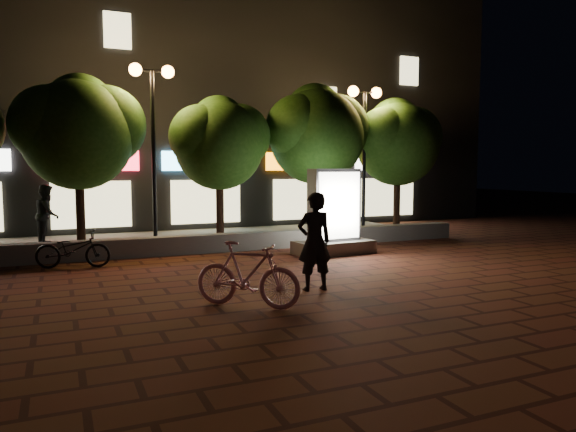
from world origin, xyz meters
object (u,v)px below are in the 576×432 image
pedestrian (47,214)px  scooter_pink (247,274)px  ad_kiosk (334,220)px  scooter_parked (73,249)px  tree_far_right (398,139)px  rider (314,242)px  street_lamp_left (153,109)px  tree_mid (220,139)px  tree_right (317,131)px  street_lamp_right (364,122)px  tree_left (80,128)px

pedestrian → scooter_pink: bearing=-152.0°
ad_kiosk → scooter_parked: 6.67m
ad_kiosk → scooter_parked: ad_kiosk is taller
tree_far_right → rider: (-6.65, -6.79, -2.42)m
scooter_parked → street_lamp_left: bearing=-31.6°
scooter_pink → tree_mid: bearing=28.4°
tree_right → street_lamp_left: (-5.36, -0.26, 0.46)m
tree_mid → tree_far_right: tree_far_right is taller
ad_kiosk → pedestrian: size_ratio=1.31×
street_lamp_right → scooter_parked: size_ratio=2.95×
street_lamp_left → pedestrian: (-2.87, 1.81, -3.06)m
street_lamp_right → ad_kiosk: (-2.65, -2.79, -2.96)m
ad_kiosk → scooter_pink: size_ratio=1.25×
rider → tree_mid: bearing=-87.9°
ad_kiosk → pedestrian: 8.56m
street_lamp_right → ad_kiosk: size_ratio=2.14×
tree_right → tree_far_right: tree_right is taller
tree_left → street_lamp_right: 8.96m
tree_far_right → scooter_parked: (-10.83, -2.46, -2.92)m
tree_mid → street_lamp_right: 5.00m
tree_right → ad_kiosk: size_ratio=2.18×
tree_mid → scooter_parked: 5.70m
tree_left → rider: tree_left is taller
tree_far_right → scooter_pink: size_ratio=2.56×
street_lamp_right → scooter_pink: (-6.68, -7.20, -3.33)m
tree_left → rider: (3.85, -6.79, -2.50)m
ad_kiosk → pedestrian: ad_kiosk is taller
tree_far_right → rider: tree_far_right is taller
tree_left → rider: size_ratio=2.58×
ad_kiosk → tree_left: bearing=154.1°
street_lamp_left → tree_far_right: bearing=1.8°
scooter_parked → ad_kiosk: bearing=-80.7°
tree_right → rider: bearing=-116.9°
street_lamp_left → street_lamp_right: 7.00m
street_lamp_right → rider: size_ratio=2.63×
street_lamp_right → ad_kiosk: street_lamp_right is taller
tree_right → scooter_pink: (-5.04, -7.46, -3.01)m
street_lamp_left → scooter_parked: street_lamp_left is taller
tree_mid → scooter_parked: size_ratio=2.66×
tree_mid → scooter_pink: bearing=-103.1°
street_lamp_right → scooter_parked: street_lamp_right is taller
tree_left → street_lamp_left: bearing=-7.7°
scooter_pink → scooter_parked: size_ratio=1.10×
ad_kiosk → tree_right: bearing=71.7°
tree_left → street_lamp_left: 2.05m
tree_left → scooter_parked: 3.90m
tree_far_right → pedestrian: (-11.42, 1.54, -2.40)m
rider → pedestrian: 9.61m
tree_right → tree_far_right: bearing=-0.0°
tree_mid → scooter_pink: tree_mid is taller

